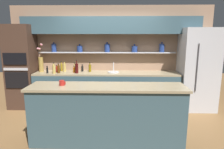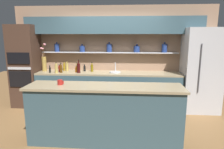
# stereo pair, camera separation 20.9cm
# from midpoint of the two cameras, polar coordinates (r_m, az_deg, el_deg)

# --- Properties ---
(ground_plane) EXTENTS (12.00, 12.00, 0.00)m
(ground_plane) POSITION_cam_midpoint_polar(r_m,az_deg,el_deg) (4.18, -2.53, -15.18)
(ground_plane) COLOR brown
(back_wall_unit) EXTENTS (5.20, 0.44, 2.60)m
(back_wall_unit) POSITION_cam_midpoint_polar(r_m,az_deg,el_deg) (5.28, -1.52, 7.91)
(back_wall_unit) COLOR #937056
(back_wall_unit) RESTS_ON ground_plane
(back_counter_unit) EXTENTS (3.63, 0.62, 0.92)m
(back_counter_unit) POSITION_cam_midpoint_polar(r_m,az_deg,el_deg) (5.18, -2.71, -4.42)
(back_counter_unit) COLOR #334C56
(back_counter_unit) RESTS_ON ground_plane
(island_counter) EXTENTS (2.65, 0.61, 1.02)m
(island_counter) POSITION_cam_midpoint_polar(r_m,az_deg,el_deg) (3.53, -3.15, -11.24)
(island_counter) COLOR #334C56
(island_counter) RESTS_ON ground_plane
(refrigerator) EXTENTS (0.86, 0.73, 2.03)m
(refrigerator) POSITION_cam_midpoint_polar(r_m,az_deg,el_deg) (5.35, 22.21, 1.33)
(refrigerator) COLOR #B7B7BC
(refrigerator) RESTS_ON ground_plane
(oven_tower) EXTENTS (0.67, 0.64, 2.11)m
(oven_tower) POSITION_cam_midpoint_polar(r_m,az_deg,el_deg) (5.64, -25.34, 1.97)
(oven_tower) COLOR #3D281E
(oven_tower) RESTS_ON ground_plane
(flower_vase) EXTENTS (0.13, 0.15, 0.73)m
(flower_vase) POSITION_cam_midpoint_polar(r_m,az_deg,el_deg) (5.49, -20.68, 3.13)
(flower_vase) COLOR olive
(flower_vase) RESTS_ON back_counter_unit
(sink_fixture) EXTENTS (0.29, 0.29, 0.25)m
(sink_fixture) POSITION_cam_midpoint_polar(r_m,az_deg,el_deg) (5.07, -0.78, 0.86)
(sink_fixture) COLOR #B7B7BC
(sink_fixture) RESTS_ON back_counter_unit
(bottle_sauce_0) EXTENTS (0.05, 0.05, 0.18)m
(bottle_sauce_0) POSITION_cam_midpoint_polar(r_m,az_deg,el_deg) (5.25, -19.11, 1.18)
(bottle_sauce_0) COLOR black
(bottle_sauce_0) RESTS_ON back_counter_unit
(bottle_spirit_1) EXTENTS (0.07, 0.07, 0.27)m
(bottle_spirit_1) POSITION_cam_midpoint_polar(r_m,az_deg,el_deg) (5.14, -17.39, 1.49)
(bottle_spirit_1) COLOR tan
(bottle_spirit_1) RESTS_ON back_counter_unit
(bottle_oil_2) EXTENTS (0.07, 0.07, 0.24)m
(bottle_oil_2) POSITION_cam_midpoint_polar(r_m,az_deg,el_deg) (5.20, -7.48, 1.84)
(bottle_oil_2) COLOR brown
(bottle_oil_2) RESTS_ON back_counter_unit
(bottle_wine_3) EXTENTS (0.08, 0.08, 0.33)m
(bottle_wine_3) POSITION_cam_midpoint_polar(r_m,az_deg,el_deg) (5.05, -11.24, 1.77)
(bottle_wine_3) COLOR #380C0C
(bottle_wine_3) RESTS_ON back_counter_unit
(bottle_sauce_4) EXTENTS (0.05, 0.05, 0.17)m
(bottle_sauce_4) POSITION_cam_midpoint_polar(r_m,az_deg,el_deg) (5.17, -11.91, 1.32)
(bottle_sauce_4) COLOR #9E4C0A
(bottle_sauce_4) RESTS_ON back_counter_unit
(bottle_sauce_5) EXTENTS (0.05, 0.05, 0.19)m
(bottle_sauce_5) POSITION_cam_midpoint_polar(r_m,az_deg,el_deg) (5.31, -16.59, 1.47)
(bottle_sauce_5) COLOR maroon
(bottle_sauce_5) RESTS_ON back_counter_unit
(bottle_oil_6) EXTENTS (0.06, 0.06, 0.26)m
(bottle_oil_6) POSITION_cam_midpoint_polar(r_m,az_deg,el_deg) (5.43, -15.28, 2.02)
(bottle_oil_6) COLOR olive
(bottle_oil_6) RESTS_ON back_counter_unit
(bottle_spirit_7) EXTENTS (0.07, 0.07, 0.24)m
(bottle_spirit_7) POSITION_cam_midpoint_polar(r_m,az_deg,el_deg) (5.24, -11.66, 1.79)
(bottle_spirit_7) COLOR tan
(bottle_spirit_7) RESTS_ON back_counter_unit
(bottle_spirit_8) EXTENTS (0.07, 0.07, 0.27)m
(bottle_spirit_8) POSITION_cam_midpoint_polar(r_m,az_deg,el_deg) (5.35, -14.50, 2.04)
(bottle_spirit_8) COLOR tan
(bottle_spirit_8) RESTS_ON back_counter_unit
(bottle_sauce_9) EXTENTS (0.06, 0.06, 0.18)m
(bottle_sauce_9) POSITION_cam_midpoint_polar(r_m,az_deg,el_deg) (5.28, -9.60, 1.68)
(bottle_sauce_9) COLOR black
(bottle_sauce_9) RESTS_ON back_counter_unit
(bottle_spirit_10) EXTENTS (0.06, 0.06, 0.24)m
(bottle_spirit_10) POSITION_cam_midpoint_polar(r_m,az_deg,el_deg) (5.16, -16.12, 1.48)
(bottle_spirit_10) COLOR #4C2D0C
(bottle_spirit_10) RESTS_ON back_counter_unit
(coffee_mug) EXTENTS (0.11, 0.09, 0.09)m
(coffee_mug) POSITION_cam_midpoint_polar(r_m,az_deg,el_deg) (3.51, -15.80, -2.34)
(coffee_mug) COLOR maroon
(coffee_mug) RESTS_ON island_counter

